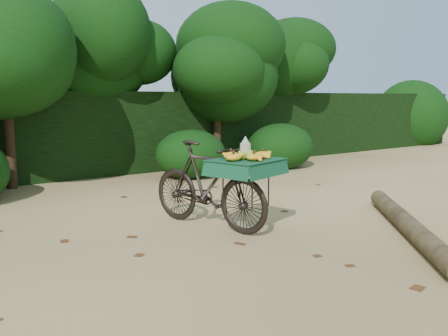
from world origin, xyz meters
TOP-DOWN VIEW (x-y plane):
  - ground at (0.00, 0.00)m, footprint 80.00×80.00m
  - vendor_bicycle at (-0.30, 0.90)m, footprint 1.14×1.97m
  - fallen_log at (1.50, -0.79)m, footprint 2.29×2.60m
  - hedge_backdrop at (0.00, 6.30)m, footprint 26.00×1.80m
  - tree_row at (-0.65, 5.50)m, footprint 14.50×2.00m
  - bush_clumps at (0.50, 4.30)m, footprint 8.80×1.70m
  - leaf_litter at (0.00, 0.65)m, footprint 7.00×7.30m

SIDE VIEW (x-z plane):
  - ground at x=0.00m, z-range 0.00..0.00m
  - leaf_litter at x=0.00m, z-range 0.00..0.01m
  - fallen_log at x=1.50m, z-range 0.00..0.23m
  - bush_clumps at x=0.50m, z-range 0.00..0.90m
  - vendor_bicycle at x=-0.30m, z-range 0.01..1.14m
  - hedge_backdrop at x=0.00m, z-range 0.00..1.80m
  - tree_row at x=-0.65m, z-range 0.00..4.00m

